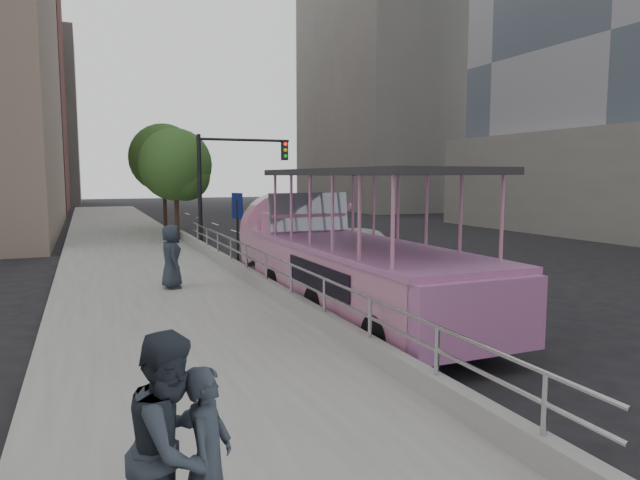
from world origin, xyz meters
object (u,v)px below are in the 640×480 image
pedestrian_mid (173,447)px  car (364,245)px  duck_boat (341,259)px  pedestrian_near (208,460)px  pedestrian_far (171,257)px  street_tree_far (165,161)px  street_tree_near (178,168)px  parking_sign (237,223)px  traffic_signal (227,174)px

pedestrian_mid → car: bearing=4.4°
duck_boat → pedestrian_near: 9.91m
duck_boat → pedestrian_near: bearing=-120.7°
pedestrian_far → street_tree_far: bearing=-9.4°
street_tree_near → car: bearing=-55.8°
duck_boat → car: size_ratio=2.54×
car → parking_sign: (-5.06, -0.03, 1.04)m
parking_sign → traffic_signal: size_ratio=0.54×
parking_sign → traffic_signal: bearing=80.7°
pedestrian_far → street_tree_near: 12.80m
parking_sign → street_tree_near: bearing=95.0°
pedestrian_near → traffic_signal: size_ratio=0.30×
traffic_signal → street_tree_far: street_tree_far is taller
duck_boat → traffic_signal: bearing=90.4°
traffic_signal → street_tree_far: size_ratio=0.81×
duck_boat → street_tree_near: size_ratio=1.88×
pedestrian_near → pedestrian_mid: (-0.28, 0.00, 0.16)m
car → pedestrian_near: (-9.19, -15.36, 0.37)m
car → street_tree_far: street_tree_far is taller
pedestrian_near → pedestrian_mid: size_ratio=0.83×
parking_sign → street_tree_far: bearing=92.2°
pedestrian_near → street_tree_far: size_ratio=0.25×
car → pedestrian_mid: (-9.47, -15.36, 0.53)m
duck_boat → street_tree_near: street_tree_near is taller
parking_sign → traffic_signal: traffic_signal is taller
parking_sign → street_tree_near: size_ratio=0.49×
pedestrian_near → street_tree_near: street_tree_near is taller
pedestrian_far → parking_sign: bearing=-39.4°
pedestrian_mid → street_tree_far: street_tree_far is taller
car → pedestrian_mid: 18.06m
pedestrian_near → street_tree_near: size_ratio=0.28×
duck_boat → parking_sign: duck_boat is taller
duck_boat → car: 8.01m
pedestrian_near → traffic_signal: bearing=13.9°
car → pedestrian_near: 17.91m
parking_sign → street_tree_near: street_tree_near is taller
traffic_signal → car: bearing=-50.6°
car → pedestrian_far: (-7.90, -3.78, 0.46)m
car → pedestrian_mid: bearing=-132.9°
parking_sign → street_tree_near: (-0.75, 8.59, 2.06)m
pedestrian_near → parking_sign: (4.13, 15.33, 0.67)m
pedestrian_near → traffic_signal: traffic_signal is taller
car → traffic_signal: bearing=118.1°
street_tree_near → parking_sign: bearing=-85.0°
pedestrian_mid → street_tree_near: size_ratio=0.33×
pedestrian_far → traffic_signal: size_ratio=0.34×
duck_boat → pedestrian_far: size_ratio=6.09×
traffic_signal → parking_sign: bearing=-99.3°
car → street_tree_far: 16.02m
pedestrian_mid → parking_sign: parking_sign is taller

